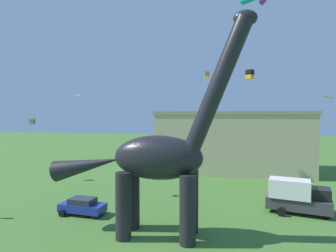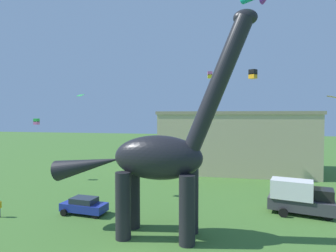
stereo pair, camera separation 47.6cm
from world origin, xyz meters
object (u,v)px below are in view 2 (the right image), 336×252
at_px(kite_far_left, 210,75).
at_px(dinosaur_sculpture, 157,157).
at_px(kite_high_left, 36,122).
at_px(parked_sedan_left, 84,205).
at_px(kite_trailing, 253,74).
at_px(kite_mid_left, 80,95).
at_px(parked_box_truck, 299,197).
at_px(kite_far_right, 333,97).

bearing_deg(kite_far_left, dinosaur_sculpture, -98.08).
relative_size(dinosaur_sculpture, kite_far_left, 18.22).
bearing_deg(kite_high_left, dinosaur_sculpture, -34.66).
relative_size(kite_high_left, kite_far_left, 0.94).
height_order(parked_sedan_left, kite_trailing, kite_trailing).
xyz_separation_m(parked_sedan_left, kite_mid_left, (-3.39, 5.62, 10.64)).
relative_size(parked_box_truck, kite_trailing, 5.08).
relative_size(dinosaur_sculpture, kite_far_right, 9.78).
xyz_separation_m(kite_far_left, kite_trailing, (5.59, -1.29, -0.24)).
bearing_deg(kite_high_left, parked_sedan_left, -40.55).
xyz_separation_m(kite_far_right, kite_trailing, (-8.01, 4.37, 3.31)).
bearing_deg(kite_far_right, dinosaur_sculpture, -140.84).
xyz_separation_m(dinosaur_sculpture, parked_sedan_left, (-7.82, 3.16, -5.19)).
bearing_deg(kite_trailing, kite_high_left, -174.63).
xyz_separation_m(parked_box_truck, kite_high_left, (-33.20, 7.61, 6.65)).
height_order(kite_far_left, kite_far_right, kite_far_left).
bearing_deg(dinosaur_sculpture, kite_far_right, 22.52).
bearing_deg(kite_far_right, kite_far_left, 157.37).
relative_size(parked_box_truck, kite_far_left, 6.53).
xyz_separation_m(parked_sedan_left, kite_high_left, (-13.64, 11.68, 7.50)).
distance_m(parked_box_truck, kite_trailing, 16.89).
height_order(dinosaur_sculpture, parked_sedan_left, dinosaur_sculpture).
relative_size(parked_box_truck, kite_mid_left, 6.38).
distance_m(parked_box_truck, kite_mid_left, 25.00).
bearing_deg(kite_trailing, kite_far_right, -28.65).
xyz_separation_m(dinosaur_sculpture, parked_box_truck, (11.74, 7.23, -4.35)).
xyz_separation_m(kite_mid_left, kite_far_left, (13.89, 10.15, 3.29)).
height_order(parked_box_truck, kite_far_right, kite_far_right).
bearing_deg(kite_far_left, parked_box_truck, -52.26).
bearing_deg(parked_box_truck, kite_mid_left, -169.68).
xyz_separation_m(parked_box_truck, kite_mid_left, (-22.95, 1.55, 9.80)).
distance_m(parked_sedan_left, kite_trailing, 25.61).
height_order(kite_mid_left, kite_trailing, kite_trailing).
distance_m(kite_high_left, kite_far_left, 25.33).
height_order(dinosaur_sculpture, kite_mid_left, dinosaur_sculpture).
bearing_deg(dinosaur_sculpture, parked_box_truck, 14.99).
relative_size(kite_far_left, kite_far_right, 0.54).
relative_size(kite_mid_left, kite_trailing, 0.80).
bearing_deg(kite_far_left, kite_mid_left, -143.86).
relative_size(parked_sedan_left, kite_high_left, 5.07).
xyz_separation_m(parked_sedan_left, kite_far_left, (10.51, 15.76, 13.94)).
bearing_deg(kite_far_right, parked_sedan_left, -157.27).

